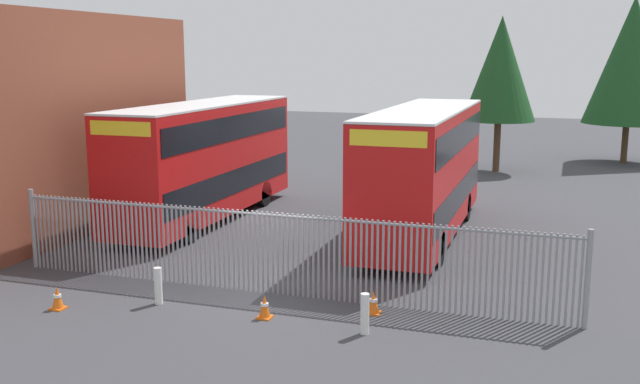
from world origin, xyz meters
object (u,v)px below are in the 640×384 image
at_px(bollard_center_front, 365,314).
at_px(traffic_cone_by_gate, 265,307).
at_px(traffic_cone_mid_forecourt, 57,298).
at_px(bollard_near_left, 158,286).
at_px(double_decker_bus_near_gate, 424,167).
at_px(double_decker_bus_behind_fence_left, 205,156).
at_px(traffic_cone_near_kerb, 373,302).

height_order(bollard_center_front, traffic_cone_by_gate, bollard_center_front).
xyz_separation_m(traffic_cone_by_gate, traffic_cone_mid_forecourt, (-5.10, -1.06, 0.00)).
bearing_deg(bollard_near_left, double_decker_bus_near_gate, 60.67).
distance_m(double_decker_bus_near_gate, traffic_cone_by_gate, 9.50).
bearing_deg(bollard_near_left, traffic_cone_by_gate, -1.44).
distance_m(bollard_center_front, traffic_cone_mid_forecourt, 7.68).
relative_size(double_decker_bus_behind_fence_left, traffic_cone_near_kerb, 18.32).
height_order(double_decker_bus_behind_fence_left, bollard_center_front, double_decker_bus_behind_fence_left).
distance_m(traffic_cone_by_gate, traffic_cone_mid_forecourt, 5.21).
height_order(bollard_near_left, bollard_center_front, same).
bearing_deg(double_decker_bus_near_gate, traffic_cone_by_gate, -103.07).
distance_m(traffic_cone_mid_forecourt, traffic_cone_near_kerb, 7.80).
xyz_separation_m(double_decker_bus_behind_fence_left, traffic_cone_by_gate, (6.21, -9.01, -2.13)).
relative_size(bollard_center_front, traffic_cone_mid_forecourt, 1.61).
height_order(double_decker_bus_near_gate, double_decker_bus_behind_fence_left, same).
xyz_separation_m(double_decker_bus_behind_fence_left, traffic_cone_mid_forecourt, (1.11, -10.07, -2.13)).
xyz_separation_m(double_decker_bus_behind_fence_left, traffic_cone_near_kerb, (8.60, -7.89, -2.13)).
distance_m(double_decker_bus_near_gate, traffic_cone_mid_forecourt, 12.56).
xyz_separation_m(bollard_center_front, traffic_cone_near_kerb, (-0.14, 1.32, -0.19)).
xyz_separation_m(traffic_cone_by_gate, traffic_cone_near_kerb, (2.39, 1.12, 0.00)).
relative_size(traffic_cone_mid_forecourt, traffic_cone_near_kerb, 1.00).
distance_m(traffic_cone_by_gate, traffic_cone_near_kerb, 2.64).
distance_m(bollard_near_left, traffic_cone_by_gate, 2.94).
distance_m(double_decker_bus_near_gate, bollard_center_front, 9.43).
bearing_deg(traffic_cone_mid_forecourt, double_decker_bus_behind_fence_left, 96.30).
relative_size(double_decker_bus_behind_fence_left, bollard_near_left, 11.38).
height_order(double_decker_bus_behind_fence_left, traffic_cone_mid_forecourt, double_decker_bus_behind_fence_left).
bearing_deg(traffic_cone_near_kerb, bollard_center_front, -84.07).
height_order(traffic_cone_by_gate, traffic_cone_mid_forecourt, same).
distance_m(double_decker_bus_behind_fence_left, traffic_cone_near_kerb, 11.87).
bearing_deg(double_decker_bus_near_gate, traffic_cone_mid_forecourt, -125.52).
height_order(double_decker_bus_near_gate, traffic_cone_by_gate, double_decker_bus_near_gate).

